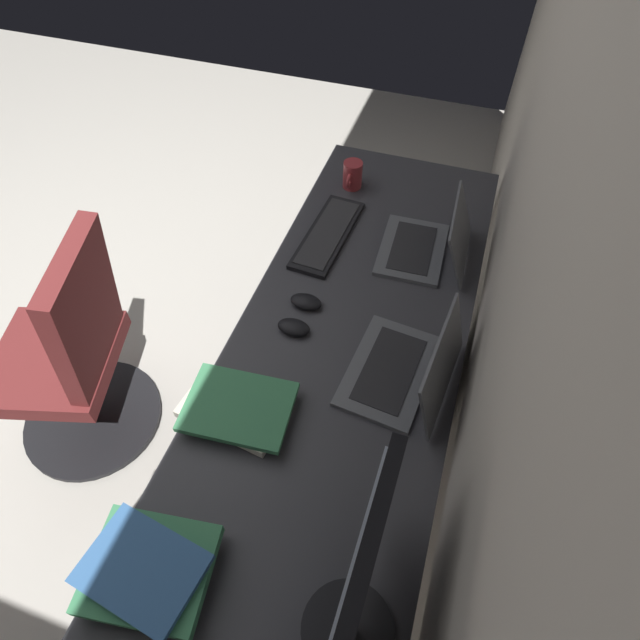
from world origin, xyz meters
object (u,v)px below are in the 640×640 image
(mouse_main, at_px, (294,327))
(coffee_mug, at_px, (352,175))
(laptop_leftmost, at_px, (431,243))
(monitor_primary, at_px, (351,608))
(office_chair, at_px, (75,363))
(mouse_spare, at_px, (306,302))
(book_stack_far, at_px, (149,567))
(book_stack_near, at_px, (236,408))
(laptop_left, at_px, (410,369))
(drawer_pedestal, at_px, (359,380))
(keyboard_main, at_px, (328,234))

(mouse_main, height_order, coffee_mug, coffee_mug)
(laptop_leftmost, bearing_deg, monitor_primary, 2.53)
(coffee_mug, xyz_separation_m, office_chair, (0.95, -0.75, -0.33))
(mouse_spare, xyz_separation_m, office_chair, (0.30, -0.78, -0.29))
(mouse_spare, height_order, book_stack_far, book_stack_far)
(book_stack_near, bearing_deg, coffee_mug, 179.11)
(laptop_leftmost, height_order, laptop_left, laptop_left)
(office_chair, bearing_deg, drawer_pedestal, 108.17)
(book_stack_near, bearing_deg, mouse_main, 171.19)
(mouse_main, height_order, book_stack_far, book_stack_far)
(laptop_leftmost, relative_size, book_stack_near, 1.02)
(coffee_mug, bearing_deg, laptop_left, 26.33)
(laptop_left, bearing_deg, keyboard_main, -141.37)
(monitor_primary, relative_size, coffee_mug, 4.57)
(laptop_left, bearing_deg, book_stack_near, -58.67)
(laptop_leftmost, distance_m, mouse_main, 0.58)
(coffee_mug, bearing_deg, mouse_spare, 3.01)
(book_stack_near, bearing_deg, book_stack_far, -1.66)
(mouse_spare, distance_m, coffee_mug, 0.65)
(keyboard_main, xyz_separation_m, mouse_main, (0.45, 0.03, 0.01))
(mouse_main, distance_m, office_chair, 0.86)
(book_stack_near, bearing_deg, keyboard_main, 178.80)
(laptop_leftmost, bearing_deg, drawer_pedestal, -21.76)
(monitor_primary, xyz_separation_m, book_stack_far, (0.03, -0.45, -0.20))
(monitor_primary, xyz_separation_m, laptop_leftmost, (-1.20, -0.05, -0.19))
(laptop_leftmost, bearing_deg, mouse_main, -35.22)
(keyboard_main, xyz_separation_m, book_stack_near, (0.77, -0.02, 0.02))
(drawer_pedestal, relative_size, coffee_mug, 6.02)
(drawer_pedestal, distance_m, keyboard_main, 0.56)
(drawer_pedestal, distance_m, coffee_mug, 0.80)
(mouse_spare, distance_m, office_chair, 0.89)
(mouse_spare, relative_size, book_stack_far, 0.35)
(monitor_primary, relative_size, office_chair, 0.54)
(drawer_pedestal, xyz_separation_m, monitor_primary, (0.86, 0.19, 0.63))
(laptop_leftmost, bearing_deg, coffee_mug, -128.16)
(laptop_leftmost, bearing_deg, book_stack_near, -25.81)
(drawer_pedestal, height_order, coffee_mug, coffee_mug)
(laptop_left, bearing_deg, monitor_primary, 1.07)
(laptop_leftmost, relative_size, book_stack_far, 1.10)
(laptop_leftmost, relative_size, coffee_mug, 2.83)
(office_chair, bearing_deg, book_stack_far, 51.97)
(laptop_leftmost, xyz_separation_m, office_chair, (0.66, -1.12, -0.32))
(monitor_primary, bearing_deg, drawer_pedestal, -167.52)
(office_chair, bearing_deg, mouse_spare, 111.07)
(monitor_primary, xyz_separation_m, office_chair, (-0.54, -1.17, -0.52))
(drawer_pedestal, distance_m, laptop_left, 0.51)
(monitor_primary, relative_size, mouse_main, 5.07)
(mouse_main, bearing_deg, monitor_primary, 28.01)
(drawer_pedestal, bearing_deg, book_stack_near, -28.72)
(keyboard_main, xyz_separation_m, coffee_mug, (-0.31, 0.00, 0.04))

